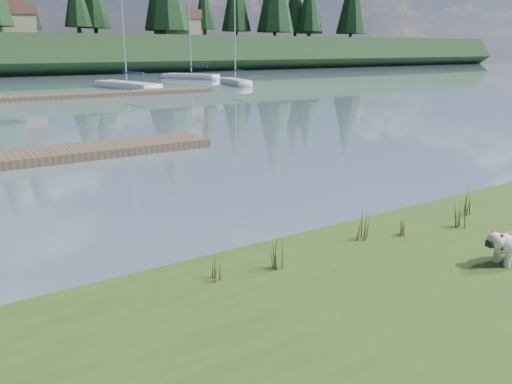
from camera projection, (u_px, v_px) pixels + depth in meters
ground at (9, 101)px, 34.06m from camera, size 200.00×200.00×0.00m
dock_far at (40, 97)px, 35.05m from camera, size 26.00×2.20×0.30m
sailboat_bg_3 at (122, 84)px, 44.78m from camera, size 3.83×9.61×13.70m
sailboat_bg_4 at (234, 81)px, 48.90m from camera, size 2.64×6.85×10.06m
sailboat_bg_5 at (187, 76)px, 57.87m from camera, size 5.05×7.54×11.11m
weed_0 at (278, 252)px, 7.43m from camera, size 0.17×0.14×0.59m
weed_1 at (364, 226)px, 8.54m from camera, size 0.17×0.14×0.58m
weed_2 at (459, 213)px, 9.12m from camera, size 0.17×0.14×0.63m
weed_3 at (214, 268)px, 7.05m from camera, size 0.17×0.14×0.44m
weed_4 at (403, 225)px, 8.72m from camera, size 0.17×0.14×0.48m
weed_5 at (467, 202)px, 9.78m from camera, size 0.17×0.14×0.65m
mud_lip at (263, 260)px, 8.46m from camera, size 60.00×0.50×0.14m
conifer_8 at (310, 1)px, 89.19m from camera, size 4.62×4.62×11.77m
house_1 at (9, 18)px, 68.30m from camera, size 6.30×5.30×4.65m
house_2 at (177, 22)px, 79.07m from camera, size 6.30×5.30×4.65m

